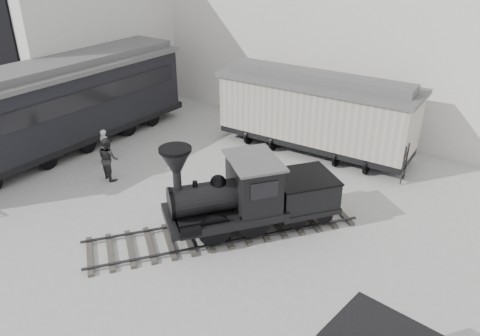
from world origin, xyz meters
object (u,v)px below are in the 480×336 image
Objects in this scene: visitor_a at (105,146)px; visitor_b at (108,158)px; locomotive at (244,199)px; boxcar at (315,111)px; passenger_coach at (57,107)px.

visitor_b is at bearing 141.75° from visitor_a.
locomotive is 7.02m from visitor_b.
passenger_coach is (-10.08, -6.96, 0.19)m from boxcar.
locomotive reaches higher than visitor_a.
passenger_coach is at bearing 5.46° from visitor_a.
passenger_coach is 3.08m from visitor_a.
passenger_coach is 4.38m from visitor_b.
locomotive is at bearing -83.65° from boxcar.
passenger_coach reaches higher than boxcar.
locomotive is at bearing 171.12° from visitor_a.
visitor_b is at bearing -129.47° from boxcar.
boxcar is at bearing -140.26° from visitor_a.
locomotive is 0.94× the size of boxcar.
passenger_coach reaches higher than visitor_a.
locomotive is 0.59× the size of passenger_coach.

